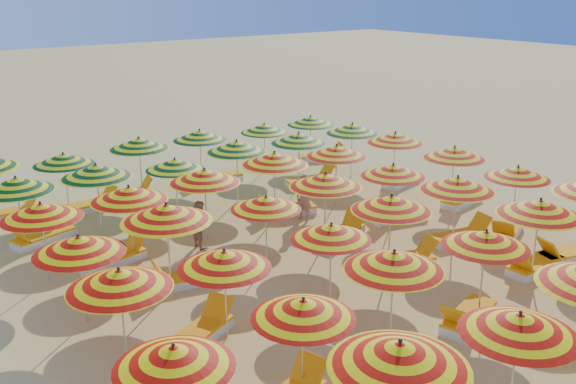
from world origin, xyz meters
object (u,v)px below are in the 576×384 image
object	(u,v)px
lounger_3	(468,317)
lounger_8	(461,237)
umbrella_17	(518,173)
umbrella_34	(299,138)
umbrella_38	(139,144)
lounger_14	(114,259)
umbrella_1	(399,355)
umbrella_19	(166,213)
umbrella_35	(352,129)
lounger_22	(217,178)
umbrella_33	(237,147)
lounger_13	(461,200)
umbrella_20	(266,203)
umbrella_16	(457,184)
umbrella_30	(16,184)
umbrella_29	(395,138)
lounger_23	(321,157)
umbrella_13	(224,259)
lounger_17	(42,237)
umbrella_32	(175,164)
beachgoer_b	(200,224)
umbrella_7	(303,309)
umbrella_10	(540,208)
umbrella_14	(331,232)
lounger_5	(567,255)
umbrella_24	(41,211)
umbrella_27	(274,159)
lounger_7	(402,260)
lounger_9	(507,231)
umbrella_18	(79,245)
umbrella_21	(325,180)
lounger_10	(189,278)
umbrella_25	(129,194)
lounger_18	(311,181)
umbrella_28	(337,151)
umbrella_12	(119,279)
umbrella_8	(394,261)
lounger_6	(199,334)
umbrella_6	(174,357)
beachgoer_a	(304,197)
umbrella_23	(454,153)
lounger_19	(10,213)
umbrella_9	(486,239)
lounger_16	(401,181)
umbrella_40	(264,128)
umbrella_15	(391,203)
umbrella_26	(205,176)
umbrella_22	(393,170)
umbrella_41	(311,121)

from	to	relation	value
lounger_3	lounger_8	world-z (taller)	same
umbrella_17	umbrella_34	world-z (taller)	umbrella_34
umbrella_38	lounger_14	xyz separation A→B (m)	(-2.87, -4.58, -1.66)
umbrella_1	umbrella_19	distance (m)	7.07
umbrella_35	lounger_22	xyz separation A→B (m)	(-4.29, 2.37, -1.63)
umbrella_33	lounger_13	bearing A→B (deg)	-39.53
umbrella_20	umbrella_35	world-z (taller)	umbrella_35
umbrella_16	umbrella_30	bearing A→B (deg)	142.85
umbrella_29	lounger_23	world-z (taller)	umbrella_29
umbrella_17	umbrella_20	world-z (taller)	umbrella_17
umbrella_13	lounger_17	bearing A→B (deg)	101.35
umbrella_32	beachgoer_b	distance (m)	2.75
umbrella_7	umbrella_38	bearing A→B (deg)	78.51
umbrella_10	umbrella_14	world-z (taller)	umbrella_10
lounger_5	beachgoer_b	xyz separation A→B (m)	(-7.08, 6.43, 0.50)
umbrella_24	umbrella_27	distance (m)	6.77
lounger_7	lounger_13	world-z (taller)	same
lounger_9	umbrella_18	bearing A→B (deg)	-36.00
umbrella_21	lounger_10	bearing A→B (deg)	179.41
umbrella_24	lounger_7	bearing A→B (deg)	-31.20
umbrella_1	umbrella_14	size ratio (longest dim) A/B	1.29
umbrella_25	lounger_18	xyz separation A→B (m)	(7.65, 2.30, -1.65)
umbrella_28	umbrella_34	size ratio (longest dim) A/B	1.10
lounger_14	lounger_5	bearing A→B (deg)	-45.77
umbrella_10	umbrella_12	distance (m)	9.51
umbrella_8	lounger_6	distance (m)	4.11
umbrella_6	umbrella_14	bearing A→B (deg)	25.42
umbrella_32	beachgoer_a	distance (m)	3.97
umbrella_14	lounger_7	xyz separation A→B (m)	(2.66, 0.32, -1.50)
umbrella_34	umbrella_12	bearing A→B (deg)	-144.12
umbrella_23	umbrella_24	distance (m)	12.04
umbrella_33	umbrella_23	bearing A→B (deg)	-42.05
umbrella_34	lounger_10	distance (m)	8.01
umbrella_6	lounger_19	size ratio (longest dim) A/B	1.08
umbrella_6	umbrella_18	size ratio (longest dim) A/B	0.93
umbrella_12	lounger_14	xyz separation A→B (m)	(1.59, 4.47, -1.63)
umbrella_28	umbrella_33	world-z (taller)	umbrella_33
umbrella_13	lounger_14	xyz separation A→B (m)	(-0.43, 4.71, -1.56)
umbrella_9	umbrella_23	bearing A→B (deg)	44.69
lounger_16	lounger_17	xyz separation A→B (m)	(-11.69, 2.22, 0.00)
umbrella_21	umbrella_30	world-z (taller)	umbrella_21
umbrella_40	umbrella_15	bearing A→B (deg)	-106.35
umbrella_6	umbrella_10	xyz separation A→B (m)	(9.50, 0.25, 0.17)
umbrella_1	umbrella_7	world-z (taller)	umbrella_1
umbrella_9	umbrella_32	bearing A→B (deg)	104.58
umbrella_26	lounger_22	world-z (taller)	umbrella_26
lounger_16	umbrella_40	bearing A→B (deg)	-69.12
umbrella_6	umbrella_33	bearing A→B (deg)	53.13
umbrella_22	umbrella_35	size ratio (longest dim) A/B	1.13
umbrella_18	umbrella_41	xyz separation A→B (m)	(11.54, 6.89, -0.05)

